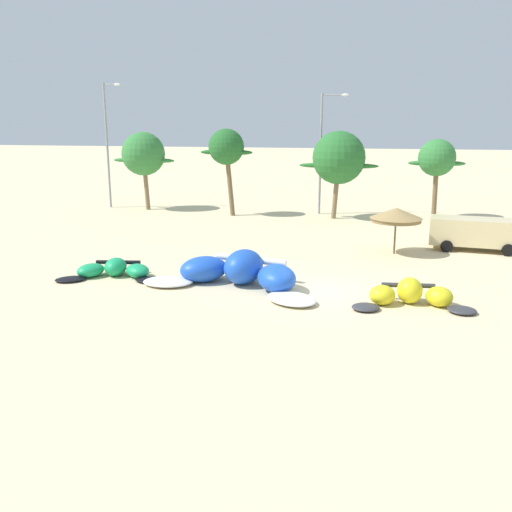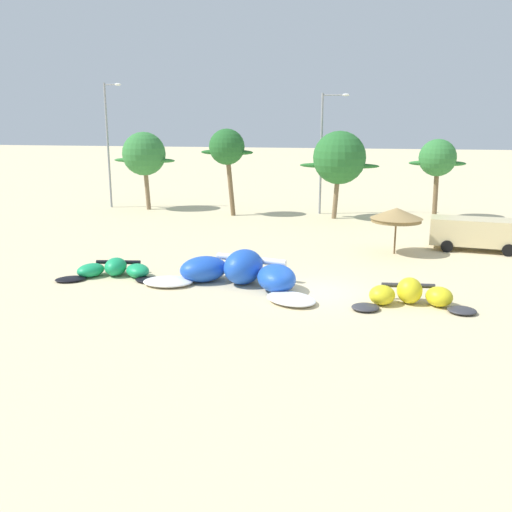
{
  "view_description": "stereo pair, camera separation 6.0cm",
  "coord_description": "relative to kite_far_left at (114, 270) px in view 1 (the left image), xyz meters",
  "views": [
    {
      "loc": [
        2.07,
        -23.49,
        7.32
      ],
      "look_at": [
        -3.21,
        2.0,
        1.0
      ],
      "focal_mm": 39.34,
      "sensor_mm": 36.0,
      "label": 1
    },
    {
      "loc": [
        2.13,
        -23.47,
        7.32
      ],
      "look_at": [
        -3.21,
        2.0,
        1.0
      ],
      "focal_mm": 39.34,
      "sensor_mm": 36.0,
      "label": 2
    }
  ],
  "objects": [
    {
      "name": "ground_plane",
      "position": [
        9.84,
        -0.51,
        -0.33
      ],
      "size": [
        260.0,
        260.0,
        0.0
      ],
      "primitive_type": "plane",
      "color": "beige"
    },
    {
      "name": "kite_far_left",
      "position": [
        0.0,
        0.0,
        0.0
      ],
      "size": [
        5.32,
        2.92,
        0.85
      ],
      "color": "black",
      "rests_on": "ground"
    },
    {
      "name": "kite_left",
      "position": [
        6.22,
        -0.25,
        0.28
      ],
      "size": [
        8.51,
        5.0,
        1.58
      ],
      "color": "white",
      "rests_on": "ground"
    },
    {
      "name": "kite_left_of_center",
      "position": [
        13.66,
        -1.49,
        0.08
      ],
      "size": [
        5.09,
        2.55,
        1.08
      ],
      "color": "#333338",
      "rests_on": "ground"
    },
    {
      "name": "beach_umbrella_near_van",
      "position": [
        13.31,
        7.65,
        1.89
      ],
      "size": [
        2.9,
        2.9,
        2.61
      ],
      "color": "brown",
      "rests_on": "ground"
    },
    {
      "name": "parked_van",
      "position": [
        17.84,
        9.5,
        0.76
      ],
      "size": [
        5.39,
        2.63,
        1.84
      ],
      "color": "beige",
      "rests_on": "ground"
    },
    {
      "name": "palm_leftmost",
      "position": [
        -6.7,
        20.03,
        4.25
      ],
      "size": [
        5.35,
        3.57,
        6.41
      ],
      "color": "#7F6647",
      "rests_on": "ground"
    },
    {
      "name": "palm_left",
      "position": [
        0.78,
        18.51,
        4.9
      ],
      "size": [
        4.14,
        2.76,
        6.71
      ],
      "color": "brown",
      "rests_on": "ground"
    },
    {
      "name": "palm_left_of_gap",
      "position": [
        9.38,
        18.74,
        4.24
      ],
      "size": [
        5.93,
        3.95,
        6.58
      ],
      "color": "#7F6647",
      "rests_on": "ground"
    },
    {
      "name": "palm_center_left",
      "position": [
        16.62,
        20.74,
        4.16
      ],
      "size": [
        4.19,
        2.8,
        5.96
      ],
      "color": "brown",
      "rests_on": "ground"
    },
    {
      "name": "lamppost_west",
      "position": [
        -10.02,
        20.53,
        5.35
      ],
      "size": [
        1.58,
        0.24,
        10.32
      ],
      "color": "gray",
      "rests_on": "ground"
    },
    {
      "name": "lamppost_west_center",
      "position": [
        8.01,
        20.73,
        4.92
      ],
      "size": [
        2.13,
        0.24,
        9.35
      ],
      "color": "gray",
      "rests_on": "ground"
    }
  ]
}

